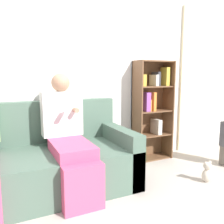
{
  "coord_description": "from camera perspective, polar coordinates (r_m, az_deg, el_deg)",
  "views": [
    {
      "loc": [
        -0.58,
        -1.9,
        1.21
      ],
      "look_at": [
        0.63,
        0.62,
        0.78
      ],
      "focal_mm": 38.0,
      "sensor_mm": 36.0,
      "label": 1
    }
  ],
  "objects": [
    {
      "name": "teddy_bear",
      "position": [
        3.0,
        21.91,
        -13.29
      ],
      "size": [
        0.12,
        0.1,
        0.25
      ],
      "color": "beige",
      "rests_on": "ground_plane"
    },
    {
      "name": "bookshelf",
      "position": [
        3.46,
        9.35,
        0.78
      ],
      "size": [
        0.55,
        0.28,
        1.41
      ],
      "color": "brown",
      "rests_on": "ground_plane"
    },
    {
      "name": "curtain_panel",
      "position": [
        4.17,
        20.34,
        7.07
      ],
      "size": [
        0.81,
        0.04,
        2.25
      ],
      "color": "beige",
      "rests_on": "ground_plane"
    },
    {
      "name": "couch",
      "position": [
        2.66,
        -15.05,
        -11.86
      ],
      "size": [
        1.79,
        0.93,
        0.92
      ],
      "color": "#4C6656",
      "rests_on": "ground_plane"
    },
    {
      "name": "ground_plane",
      "position": [
        2.32,
        -8.01,
        -22.68
      ],
      "size": [
        14.0,
        14.0,
        0.0
      ],
      "primitive_type": "plane",
      "color": "#BCB2A8"
    },
    {
      "name": "back_wall",
      "position": [
        3.01,
        -14.76,
        9.72
      ],
      "size": [
        10.0,
        0.06,
        2.55
      ],
      "color": "silver",
      "rests_on": "ground_plane"
    },
    {
      "name": "adult_seated",
      "position": [
        2.53,
        -10.6,
        -4.65
      ],
      "size": [
        0.44,
        0.89,
        1.24
      ],
      "color": "#DB4C75",
      "rests_on": "ground_plane"
    }
  ]
}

